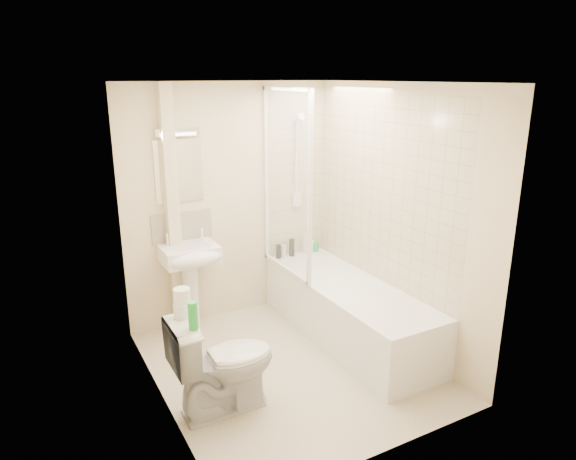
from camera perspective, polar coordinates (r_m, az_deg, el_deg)
floor at (r=4.67m, az=0.16°, el=-14.86°), size 2.50×2.50×0.00m
wall_back at (r=5.25m, az=-6.42°, el=2.94°), size 2.20×0.02×2.40m
wall_left at (r=3.79m, az=-14.60°, el=-3.03°), size 0.02×2.50×2.40m
wall_right at (r=4.77m, az=11.84°, el=1.26°), size 0.02×2.50×2.40m
ceiling at (r=3.97m, az=0.19°, el=16.10°), size 2.20×2.50×0.02m
tile_back at (r=5.51m, az=0.81°, el=6.10°), size 0.70×0.01×1.75m
tile_right at (r=4.86m, az=10.37°, el=4.36°), size 0.01×2.10×1.75m
pipe_boxing at (r=5.00m, az=-12.73°, el=1.93°), size 0.12×0.12×2.40m
splashback at (r=5.12m, az=-11.70°, el=0.36°), size 0.60×0.02×0.30m
mirror at (r=5.00m, az=-12.06°, el=6.42°), size 0.46×0.01×0.60m
strip_light at (r=4.92m, az=-12.25°, el=10.62°), size 0.42×0.07×0.07m
bathtub at (r=5.03m, az=6.64°, el=-8.75°), size 0.70×2.10×0.55m
shower_screen at (r=4.97m, az=-0.22°, el=5.20°), size 0.04×0.92×1.80m
shower_fixture at (r=5.45m, az=1.03°, el=7.27°), size 0.10×0.16×0.99m
pedestal_sink at (r=5.01m, az=-10.71°, el=-3.77°), size 0.53×0.48×1.01m
bottle_black_a at (r=5.54m, az=-1.06°, el=-2.40°), size 0.05×0.05×0.15m
bottle_white_a at (r=5.57m, az=-0.49°, el=-2.38°), size 0.05×0.05×0.14m
bottle_black_b at (r=5.61m, az=0.42°, el=-1.96°), size 0.06×0.06×0.19m
bottle_cream at (r=5.69m, az=1.95°, el=-1.70°), size 0.06×0.06×0.19m
bottle_white_b at (r=5.73m, az=2.60°, el=-1.82°), size 0.05×0.05×0.14m
bottle_green at (r=5.77m, az=3.10°, el=-1.92°), size 0.06×0.06×0.10m
toilet at (r=3.98m, az=-7.21°, el=-14.38°), size 0.44×0.77×0.79m
toilet_roll_lower at (r=3.77m, az=-11.76°, el=-8.75°), size 0.11×0.11×0.11m
toilet_roll_upper at (r=3.75m, az=-11.72°, el=-7.16°), size 0.12×0.12×0.11m
green_bottle at (r=3.57m, az=-10.52°, el=-9.35°), size 0.07×0.07×0.20m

